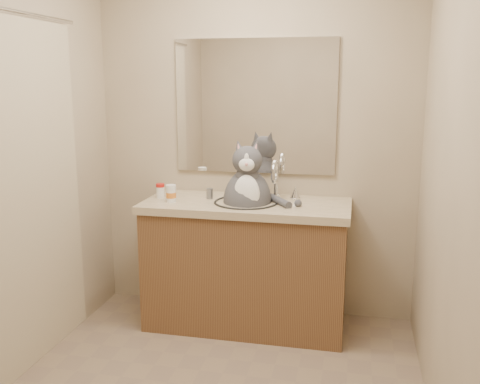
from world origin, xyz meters
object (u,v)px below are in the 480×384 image
pill_bottle_orange (171,194)px  grey_canister (210,193)px  cat (248,196)px  pill_bottle_redcap (160,191)px

pill_bottle_orange → grey_canister: bearing=33.5°
cat → pill_bottle_redcap: size_ratio=6.41×
cat → pill_bottle_orange: (-0.49, -0.09, 0.01)m
pill_bottle_redcap → pill_bottle_orange: size_ratio=0.86×
cat → grey_canister: 0.28m
grey_canister → pill_bottle_redcap: bearing=-171.8°
pill_bottle_redcap → pill_bottle_orange: pill_bottle_orange is taller
pill_bottle_orange → pill_bottle_redcap: bearing=138.4°
cat → pill_bottle_redcap: cat is taller
cat → pill_bottle_orange: size_ratio=5.54×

